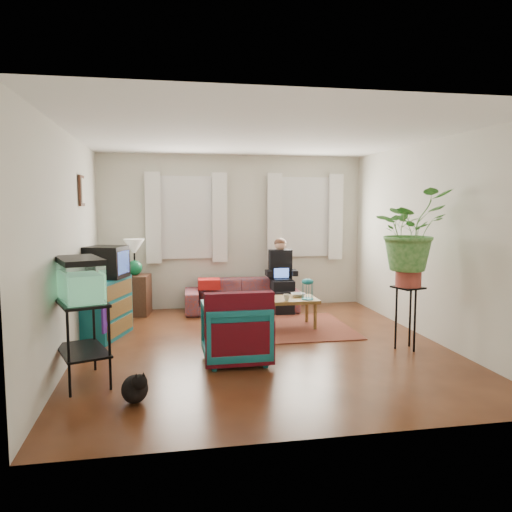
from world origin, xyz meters
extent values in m
cube|color=#4F2B14|center=(0.00, 0.00, 0.00)|extent=(4.50, 5.00, 0.01)
cube|color=white|center=(0.00, 0.00, 2.60)|extent=(4.50, 5.00, 0.01)
cube|color=silver|center=(0.00, 2.50, 1.30)|extent=(4.50, 0.01, 2.60)
cube|color=silver|center=(0.00, -2.50, 1.30)|extent=(4.50, 0.01, 2.60)
cube|color=silver|center=(-2.25, 0.00, 1.30)|extent=(0.01, 5.00, 2.60)
cube|color=silver|center=(2.25, 0.00, 1.30)|extent=(0.01, 5.00, 2.60)
cube|color=white|center=(-0.80, 2.48, 1.55)|extent=(1.08, 0.04, 1.38)
cube|color=white|center=(1.25, 2.48, 1.55)|extent=(1.08, 0.04, 1.38)
cube|color=white|center=(-0.80, 2.40, 1.55)|extent=(1.36, 0.06, 1.50)
cube|color=white|center=(1.25, 2.40, 1.55)|extent=(1.36, 0.06, 1.50)
cube|color=#3D2616|center=(-2.21, 0.85, 1.95)|extent=(0.04, 0.32, 0.40)
cube|color=brown|center=(0.42, 0.83, 0.01)|extent=(2.01, 1.61, 0.01)
imported|color=brown|center=(0.06, 2.05, 0.36)|extent=(1.88, 0.82, 0.72)
cube|color=#392015|center=(-1.65, 2.14, 0.32)|extent=(0.51, 0.51, 0.64)
cube|color=#125A6F|center=(-1.99, 0.81, 0.40)|extent=(0.71, 0.98, 0.79)
cube|color=black|center=(-1.94, 0.89, 1.01)|extent=(0.60, 0.58, 0.42)
cube|color=black|center=(-2.00, -0.92, 0.42)|extent=(0.64, 0.84, 0.83)
cube|color=#7FD899|center=(-2.00, -0.92, 1.05)|extent=(0.58, 0.77, 0.44)
ellipsoid|color=black|center=(-1.47, -1.54, 0.16)|extent=(0.35, 0.42, 0.31)
imported|color=#12526C|center=(-0.40, -0.51, 0.37)|extent=(0.73, 0.69, 0.75)
cube|color=#9E0A0A|center=(-0.40, -0.80, 0.53)|extent=(0.75, 0.18, 0.62)
cube|color=brown|center=(0.45, 0.88, 0.22)|extent=(1.04, 0.57, 0.43)
imported|color=white|center=(0.21, 0.79, 0.48)|extent=(0.12, 0.12, 0.09)
imported|color=beige|center=(0.50, 0.71, 0.47)|extent=(0.09, 0.09, 0.09)
imported|color=white|center=(0.73, 0.98, 0.45)|extent=(0.21, 0.21, 0.05)
cylinder|color=#B21414|center=(0.17, 1.03, 0.45)|extent=(0.32, 0.32, 0.04)
cube|color=black|center=(1.73, -0.43, 0.39)|extent=(0.41, 0.41, 0.78)
imported|color=#599947|center=(1.73, -0.43, 1.32)|extent=(1.07, 0.98, 0.99)
camera|label=1|loc=(-1.19, -5.98, 1.78)|focal=35.00mm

